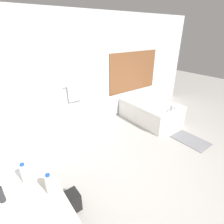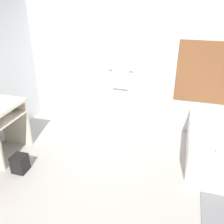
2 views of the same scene
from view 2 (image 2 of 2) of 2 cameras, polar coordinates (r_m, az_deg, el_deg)
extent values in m
plane|color=#A8A39E|center=(3.52, -2.80, -19.41)|extent=(16.00, 16.00, 0.00)
cube|color=silver|center=(4.78, 5.81, 11.80)|extent=(7.40, 0.06, 2.70)
cylinder|color=silver|center=(4.82, 1.99, 9.60)|extent=(0.50, 0.02, 0.02)
cube|color=white|center=(4.87, 1.93, 7.65)|extent=(0.32, 0.04, 0.40)
cube|color=beige|center=(4.71, -21.30, -2.07)|extent=(0.57, 0.04, 0.87)
cylinder|color=white|center=(4.31, -24.22, -0.49)|extent=(0.13, 0.41, 0.13)
cube|color=silver|center=(4.44, 23.59, -6.92)|extent=(1.03, 1.51, 0.51)
ellipsoid|color=white|center=(4.38, 23.83, -5.73)|extent=(0.74, 1.09, 0.30)
sphere|color=silver|center=(3.72, 23.09, -8.22)|extent=(0.06, 0.06, 0.06)
cube|color=black|center=(4.12, -20.32, -10.96)|extent=(0.21, 0.21, 0.28)
cube|color=slate|center=(3.57, 23.91, -21.26)|extent=(0.49, 0.77, 0.02)
camera|label=1|loc=(2.91, -57.11, 10.59)|focal=28.00mm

